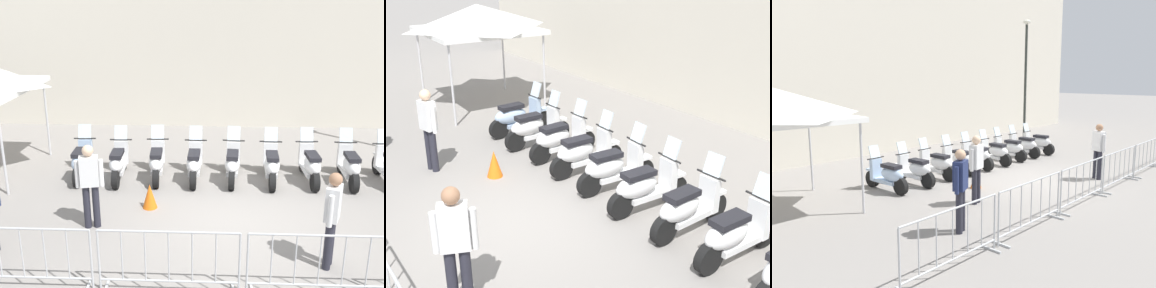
# 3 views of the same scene
# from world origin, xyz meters

# --- Properties ---
(ground_plane) EXTENTS (120.00, 120.00, 0.00)m
(ground_plane) POSITION_xyz_m (0.00, 0.00, 0.00)
(ground_plane) COLOR gray
(motorcycle_0) EXTENTS (0.56, 1.73, 1.24)m
(motorcycle_0) POSITION_xyz_m (-3.83, 1.97, 0.45)
(motorcycle_0) COLOR black
(motorcycle_0) RESTS_ON ground
(motorcycle_1) EXTENTS (0.56, 1.73, 1.24)m
(motorcycle_1) POSITION_xyz_m (-2.88, 1.94, 0.45)
(motorcycle_1) COLOR black
(motorcycle_1) RESTS_ON ground
(motorcycle_2) EXTENTS (0.56, 1.73, 1.24)m
(motorcycle_2) POSITION_xyz_m (-1.95, 2.06, 0.45)
(motorcycle_2) COLOR black
(motorcycle_2) RESTS_ON ground
(motorcycle_3) EXTENTS (0.56, 1.72, 1.24)m
(motorcycle_3) POSITION_xyz_m (-1.01, 2.05, 0.45)
(motorcycle_3) COLOR black
(motorcycle_3) RESTS_ON ground
(motorcycle_4) EXTENTS (0.56, 1.72, 1.24)m
(motorcycle_4) POSITION_xyz_m (-0.08, 2.10, 0.45)
(motorcycle_4) COLOR black
(motorcycle_4) RESTS_ON ground
(motorcycle_5) EXTENTS (0.56, 1.72, 1.24)m
(motorcycle_5) POSITION_xyz_m (0.87, 2.08, 0.45)
(motorcycle_5) COLOR black
(motorcycle_5) RESTS_ON ground
(motorcycle_6) EXTENTS (0.56, 1.73, 1.24)m
(motorcycle_6) POSITION_xyz_m (1.81, 2.16, 0.45)
(motorcycle_6) COLOR black
(motorcycle_6) RESTS_ON ground
(motorcycle_7) EXTENTS (0.56, 1.72, 1.24)m
(motorcycle_7) POSITION_xyz_m (2.75, 2.18, 0.45)
(motorcycle_7) COLOR black
(motorcycle_7) RESTS_ON ground
(officer_near_row_end) EXTENTS (0.34, 0.52, 1.73)m
(officer_near_row_end) POSITION_xyz_m (1.55, -1.54, 0.98)
(officer_near_row_end) COLOR #23232D
(officer_near_row_end) RESTS_ON ground
(officer_mid_plaza) EXTENTS (0.54, 0.30, 1.73)m
(officer_mid_plaza) POSITION_xyz_m (-2.86, -0.50, 0.98)
(officer_mid_plaza) COLOR #23232D
(officer_mid_plaza) RESTS_ON ground
(canopy_tent) EXTENTS (2.98, 2.98, 2.91)m
(canopy_tent) POSITION_xyz_m (-6.60, 2.21, 2.52)
(canopy_tent) COLOR silver
(canopy_tent) RESTS_ON ground
(traffic_cone) EXTENTS (0.32, 0.32, 0.55)m
(traffic_cone) POSITION_xyz_m (-1.86, 0.45, 0.28)
(traffic_cone) COLOR orange
(traffic_cone) RESTS_ON ground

